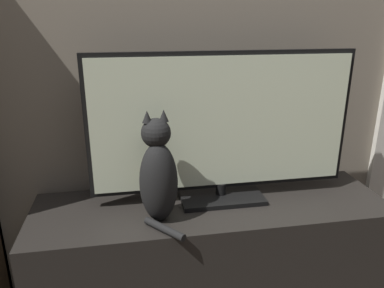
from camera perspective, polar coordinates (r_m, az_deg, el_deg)
The scene contains 4 objects.
wall_back at distance 1.68m, azimuth 1.34°, elevation 19.87°, with size 4.80×0.05×2.60m.
tv_stand at distance 1.74m, azimuth 2.91°, elevation -16.61°, with size 1.50×0.45×0.52m.
tv at distance 1.54m, azimuth 4.66°, elevation 2.46°, with size 1.10×0.21×0.63m.
cat at distance 1.42m, azimuth -5.18°, elevation -4.64°, with size 0.16×0.26×0.43m.
Camera 1 is at (-0.33, -0.43, 1.28)m, focal length 35.00 mm.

